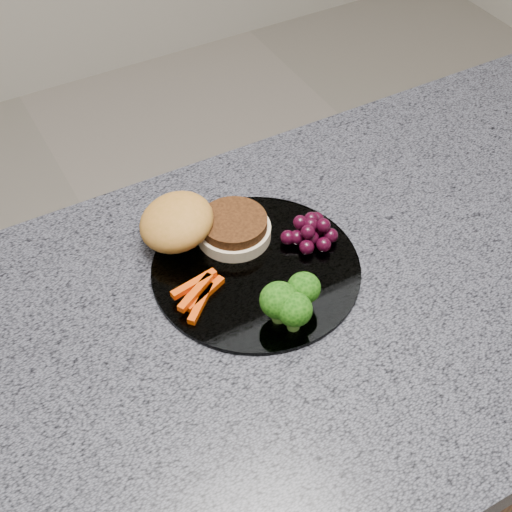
{
  "coord_description": "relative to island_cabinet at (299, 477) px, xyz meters",
  "views": [
    {
      "loc": [
        -0.33,
        -0.44,
        1.56
      ],
      "look_at": [
        -0.04,
        0.07,
        0.93
      ],
      "focal_mm": 50.0,
      "sensor_mm": 36.0,
      "label": 1
    }
  ],
  "objects": [
    {
      "name": "carrot_sticks",
      "position": [
        -0.12,
        0.07,
        0.48
      ],
      "size": [
        0.07,
        0.06,
        0.02
      ],
      "rotation": [
        0.0,
        0.0,
        0.25
      ],
      "color": "#D13B03",
      "rests_on": "plate"
    },
    {
      "name": "island_cabinet",
      "position": [
        0.0,
        0.0,
        0.0
      ],
      "size": [
        1.2,
        0.6,
        0.86
      ],
      "primitive_type": "cube",
      "color": "brown",
      "rests_on": "ground"
    },
    {
      "name": "grape_bunch",
      "position": [
        0.04,
        0.08,
        0.49
      ],
      "size": [
        0.07,
        0.06,
        0.03
      ],
      "rotation": [
        0.0,
        0.0,
        0.28
      ],
      "color": "black",
      "rests_on": "plate"
    },
    {
      "name": "plate",
      "position": [
        -0.04,
        0.07,
        0.47
      ],
      "size": [
        0.26,
        0.26,
        0.01
      ],
      "primitive_type": "cylinder",
      "color": "white",
      "rests_on": "countertop"
    },
    {
      "name": "burger",
      "position": [
        -0.08,
        0.15,
        0.5
      ],
      "size": [
        0.18,
        0.14,
        0.05
      ],
      "rotation": [
        0.0,
        0.0,
        -0.19
      ],
      "color": "beige",
      "rests_on": "plate"
    },
    {
      "name": "countertop",
      "position": [
        0.0,
        0.0,
        0.45
      ],
      "size": [
        1.2,
        0.6,
        0.04
      ],
      "primitive_type": "cube",
      "color": "#51525C",
      "rests_on": "island_cabinet"
    },
    {
      "name": "broccoli",
      "position": [
        -0.05,
        -0.01,
        0.51
      ],
      "size": [
        0.08,
        0.06,
        0.05
      ],
      "rotation": [
        0.0,
        0.0,
        -0.1
      ],
      "color": "#5A8E33",
      "rests_on": "plate"
    }
  ]
}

